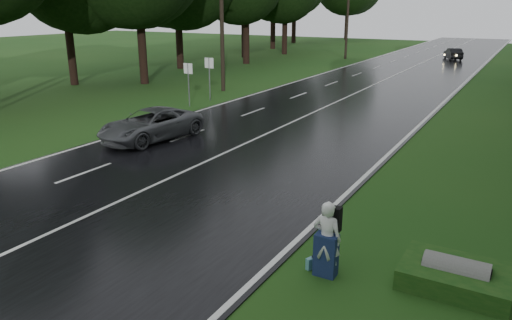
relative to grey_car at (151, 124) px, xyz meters
The scene contains 15 objects.
ground 7.82m from the grey_car, 59.12° to the right, with size 160.00×160.00×0.00m, color #1F4414.
road 13.92m from the grey_car, 73.30° to the left, with size 12.00×140.00×0.04m, color black.
lane_center 13.92m from the grey_car, 73.30° to the left, with size 0.12×140.00×0.01m, color silver.
grey_car is the anchor object (origin of this frame).
far_car 43.06m from the grey_car, 81.70° to the left, with size 1.30×3.73×1.23m, color black.
hitchhiker 12.92m from the grey_car, 31.49° to the right, with size 0.65×0.58×1.76m.
suitcase 12.57m from the grey_car, 31.84° to the right, with size 0.11×0.39×0.28m, color teal.
culvert 14.79m from the grey_car, 23.17° to the right, with size 0.66×0.66×1.33m, color slate.
utility_pole_mid 13.39m from the grey_car, 109.69° to the left, with size 1.80×0.28×10.63m, color black, non-canonical shape.
utility_pole_far 37.90m from the grey_car, 96.83° to the left, with size 1.80×0.28×10.50m, color black, non-canonical shape.
road_sign_a 7.72m from the grey_car, 114.65° to the left, with size 0.61×0.10×2.54m, color white, non-canonical shape.
road_sign_b 9.69m from the grey_car, 109.36° to the left, with size 0.64×0.10×2.66m, color white, non-canonical shape.
tree_left_d 16.95m from the grey_car, 133.21° to the left, with size 10.15×10.15×15.86m, color black, non-canonical shape.
tree_left_e 30.31m from the grey_car, 112.88° to the left, with size 9.54×9.54×14.91m, color black, non-canonical shape.
tree_left_f 41.20m from the grey_car, 108.35° to the left, with size 9.19×9.19×14.36m, color black, non-canonical shape.
Camera 1 is at (10.40, -9.10, 5.71)m, focal length 33.97 mm.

